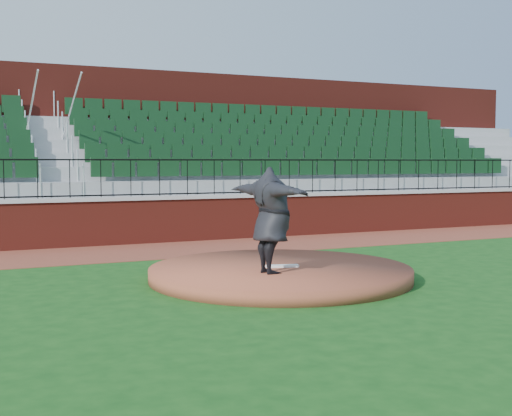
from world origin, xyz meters
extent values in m
plane|color=#134413|center=(0.00, 0.00, 0.00)|extent=(90.00, 90.00, 0.00)
cube|color=brown|center=(0.00, 5.40, 0.01)|extent=(34.00, 3.20, 0.01)
cube|color=maroon|center=(0.00, 7.00, 0.60)|extent=(34.00, 0.35, 1.20)
cube|color=#B7B7B7|center=(0.00, 7.00, 1.25)|extent=(34.00, 0.45, 0.10)
cube|color=maroon|center=(0.00, 12.52, 2.75)|extent=(34.00, 0.50, 5.50)
cylinder|color=brown|center=(-0.01, 0.38, 0.12)|extent=(4.99, 4.99, 0.25)
cube|color=white|center=(-0.01, 0.30, 0.27)|extent=(0.65, 0.31, 0.04)
imported|color=black|center=(-0.51, -0.24, 1.20)|extent=(0.93, 2.41, 1.91)
camera|label=1|loc=(-5.71, -10.87, 2.25)|focal=46.77mm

